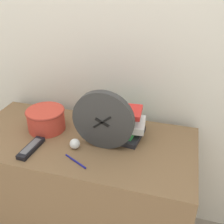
# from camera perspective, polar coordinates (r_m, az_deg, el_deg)

# --- Properties ---
(wall_back) EXTENTS (6.00, 0.04, 2.40)m
(wall_back) POSITION_cam_1_polar(r_m,az_deg,el_deg) (1.40, -2.78, 18.44)
(wall_back) COLOR silver
(wall_back) RESTS_ON ground_plane
(desk) EXTENTS (1.12, 0.52, 0.72)m
(desk) POSITION_cam_1_polar(r_m,az_deg,el_deg) (1.53, -6.13, -16.94)
(desk) COLOR brown
(desk) RESTS_ON ground_plane
(desk_clock) EXTENTS (0.28, 0.04, 0.28)m
(desk_clock) POSITION_cam_1_polar(r_m,az_deg,el_deg) (1.16, -1.94, -1.88)
(desk_clock) COLOR #333333
(desk_clock) RESTS_ON desk
(book_stack) EXTENTS (0.24, 0.22, 0.15)m
(book_stack) POSITION_cam_1_polar(r_m,az_deg,el_deg) (1.29, 1.78, -2.19)
(book_stack) COLOR #232328
(book_stack) RESTS_ON desk
(basket) EXTENTS (0.20, 0.20, 0.11)m
(basket) POSITION_cam_1_polar(r_m,az_deg,el_deg) (1.38, -14.17, -1.39)
(basket) COLOR #C63D2D
(basket) RESTS_ON desk
(tv_remote) EXTENTS (0.06, 0.17, 0.02)m
(tv_remote) POSITION_cam_1_polar(r_m,az_deg,el_deg) (1.27, -17.19, -7.47)
(tv_remote) COLOR black
(tv_remote) RESTS_ON desk
(crumpled_paper_ball) EXTENTS (0.05, 0.05, 0.05)m
(crumpled_paper_ball) POSITION_cam_1_polar(r_m,az_deg,el_deg) (1.23, -8.10, -6.86)
(crumpled_paper_ball) COLOR white
(crumpled_paper_ball) RESTS_ON desk
(pen) EXTENTS (0.12, 0.07, 0.01)m
(pen) POSITION_cam_1_polar(r_m,az_deg,el_deg) (1.16, -7.93, -10.58)
(pen) COLOR navy
(pen) RESTS_ON desk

